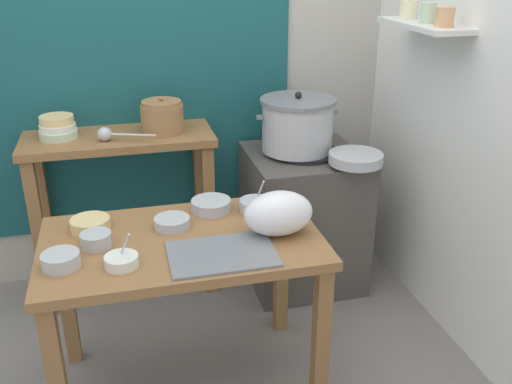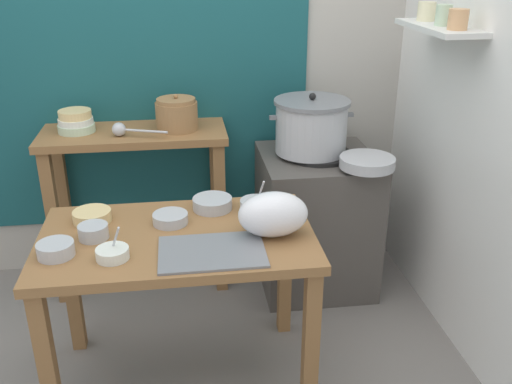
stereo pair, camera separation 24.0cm
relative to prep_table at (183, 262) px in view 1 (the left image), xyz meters
name	(u,v)px [view 1 (the left image)]	position (x,y,z in m)	size (l,w,h in m)	color
ground_plane	(178,380)	(-0.05, 0.02, -0.61)	(9.00, 9.00, 0.00)	gray
wall_back	(156,45)	(0.03, 1.11, 0.69)	(4.40, 0.12, 2.60)	#B2ADA3
wall_right	(473,64)	(1.35, 0.22, 0.69)	(0.30, 3.20, 2.60)	white
prep_table	(183,262)	(0.00, 0.00, 0.00)	(1.10, 0.66, 0.72)	olive
back_shelf_table	(122,176)	(-0.21, 0.85, 0.07)	(0.96, 0.40, 0.90)	olive
stove_block	(303,217)	(0.75, 0.72, -0.23)	(0.60, 0.61, 0.78)	#4C4742
steamer_pot	(297,124)	(0.71, 0.74, 0.31)	(0.44, 0.40, 0.32)	#B7BABF
clay_pot	(162,117)	(0.02, 0.85, 0.37)	(0.22, 0.22, 0.19)	olive
bowl_stack_enamel	(58,128)	(-0.49, 0.87, 0.34)	(0.19, 0.19, 0.11)	#B7D1AD
ladle	(107,134)	(-0.26, 0.76, 0.33)	(0.28, 0.13, 0.07)	#B7BABF
serving_tray	(222,254)	(0.13, -0.17, 0.12)	(0.40, 0.28, 0.01)	slate
plastic_bag	(278,213)	(0.38, -0.06, 0.20)	(0.28, 0.18, 0.18)	white
wide_pan	(356,158)	(0.94, 0.47, 0.20)	(0.27, 0.27, 0.05)	#B7BABF
prep_bowl_0	(256,205)	(0.35, 0.17, 0.14)	(0.14, 0.14, 0.15)	#B7BABF
prep_bowl_1	(211,205)	(0.16, 0.22, 0.14)	(0.17, 0.17, 0.05)	#B7BABF
prep_bowl_2	(96,239)	(-0.32, 0.01, 0.14)	(0.12, 0.12, 0.06)	#B7BABF
prep_bowl_3	(122,260)	(-0.24, -0.16, 0.13)	(0.12, 0.12, 0.14)	silver
prep_bowl_4	(90,223)	(-0.35, 0.17, 0.14)	(0.16, 0.16, 0.05)	#E5C684
prep_bowl_5	(172,222)	(-0.02, 0.10, 0.13)	(0.15, 0.15, 0.04)	#B7BABF
prep_bowl_6	(61,260)	(-0.45, -0.11, 0.14)	(0.14, 0.14, 0.05)	#B7BABF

